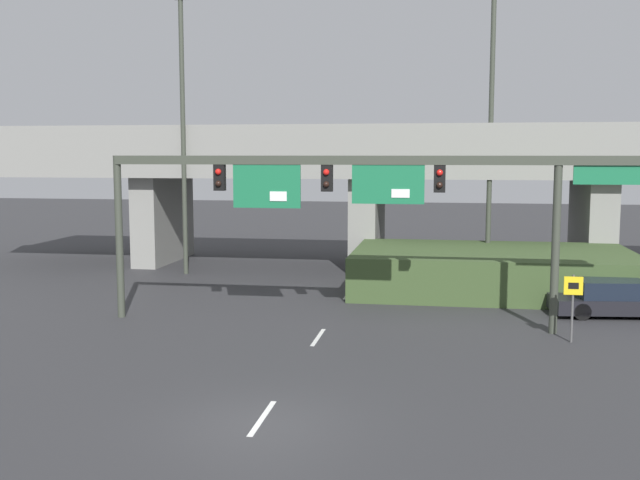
% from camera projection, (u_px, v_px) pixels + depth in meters
% --- Properties ---
extents(ground_plane, '(160.00, 160.00, 0.00)m').
position_uv_depth(ground_plane, '(259.00, 423.00, 17.21)').
color(ground_plane, '#2D2D30').
extents(lane_markings, '(0.14, 41.77, 0.01)m').
position_uv_depth(lane_markings, '(335.00, 313.00, 29.13)').
color(lane_markings, silver).
rests_on(lane_markings, ground).
extents(signal_gantry, '(19.50, 0.44, 6.10)m').
position_uv_depth(signal_gantry, '(360.00, 186.00, 26.35)').
color(signal_gantry, '#383D33').
rests_on(signal_gantry, ground).
extents(speed_limit_sign, '(0.60, 0.11, 2.25)m').
position_uv_depth(speed_limit_sign, '(573.00, 299.00, 24.40)').
color(speed_limit_sign, '#4C4C4C').
rests_on(speed_limit_sign, ground).
extents(highway_light_pole_near, '(0.70, 0.36, 13.80)m').
position_uv_depth(highway_light_pole_near, '(491.00, 131.00, 35.80)').
color(highway_light_pole_near, '#383D33').
rests_on(highway_light_pole_near, ground).
extents(highway_light_pole_far, '(0.70, 0.36, 14.04)m').
position_uv_depth(highway_light_pole_far, '(183.00, 129.00, 37.82)').
color(highway_light_pole_far, '#383D33').
rests_on(highway_light_pole_far, ground).
extents(overpass_bridge, '(41.58, 7.89, 7.64)m').
position_uv_depth(overpass_bridge, '(368.00, 171.00, 40.65)').
color(overpass_bridge, gray).
rests_on(overpass_bridge, ground).
extents(grass_embankment, '(12.32, 7.61, 1.86)m').
position_uv_depth(grass_embankment, '(492.00, 271.00, 33.64)').
color(grass_embankment, '#384C28').
rests_on(grass_embankment, ground).
extents(parked_sedan_near_right, '(4.89, 2.32, 1.39)m').
position_uv_depth(parked_sedan_near_right, '(613.00, 299.00, 28.54)').
color(parked_sedan_near_right, black).
rests_on(parked_sedan_near_right, ground).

